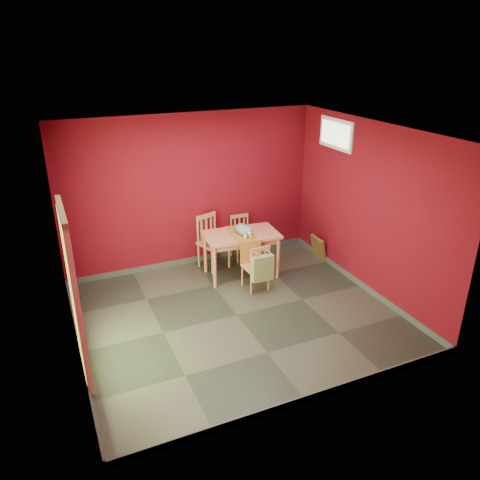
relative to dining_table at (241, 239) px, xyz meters
name	(u,v)px	position (x,y,z in m)	size (l,w,h in m)	color
ground	(237,315)	(-0.59, -1.18, -0.68)	(4.50, 4.50, 0.00)	#2D342D
room_shell	(237,312)	(-0.59, -1.18, -0.63)	(4.50, 4.50, 4.50)	maroon
doorway	(73,291)	(-2.82, -1.58, 0.45)	(0.06, 1.01, 2.13)	#B7D838
window	(336,134)	(1.63, -0.18, 1.67)	(0.05, 0.90, 0.50)	white
outlet_plate	(271,234)	(1.01, 0.81, -0.38)	(0.08, 0.01, 0.12)	silver
dining_table	(241,239)	(0.00, 0.00, 0.00)	(1.30, 0.83, 0.78)	tan
table_runner	(244,239)	(0.00, -0.13, 0.04)	(0.43, 0.78, 0.38)	olive
chair_far_left	(212,241)	(-0.34, 0.52, -0.19)	(0.57, 0.57, 0.97)	tan
chair_far_right	(242,237)	(0.30, 0.65, -0.26)	(0.40, 0.40, 0.82)	tan
chair_near	(257,266)	(0.02, -0.56, -0.27)	(0.39, 0.39, 0.80)	tan
tote_bag	(263,268)	(0.03, -0.76, -0.21)	(0.36, 0.20, 0.49)	#778756
cat	(243,228)	(0.02, -0.04, 0.21)	(0.24, 0.47, 0.23)	slate
picture_frame	(318,248)	(1.59, 0.04, -0.47)	(0.15, 0.42, 0.42)	brown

